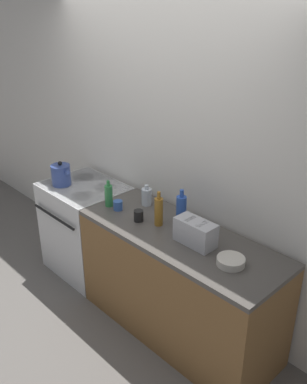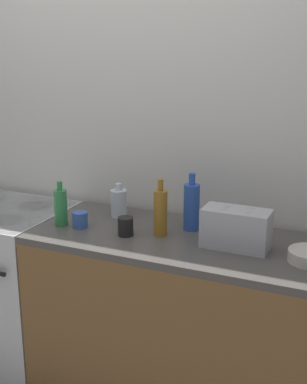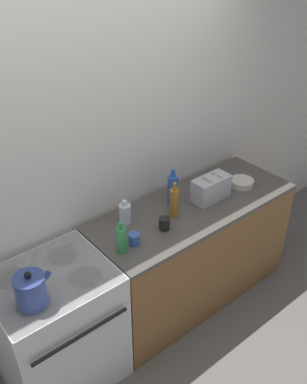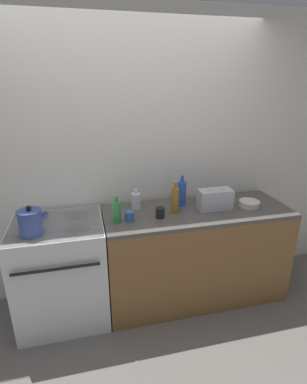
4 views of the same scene
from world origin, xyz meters
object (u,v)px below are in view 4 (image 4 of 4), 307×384
(stove, at_px, (62,271))
(kettle, at_px, (31,222))
(toaster, at_px, (215,199))
(bottle_clear, at_px, (136,201))
(cup_blue, at_px, (130,216))
(bottle_blue, at_px, (182,193))
(cup_black, at_px, (160,213))
(bowl, at_px, (249,204))
(bottle_green, at_px, (117,211))
(bottle_amber, at_px, (175,200))

(stove, relative_size, kettle, 3.91)
(toaster, xyz_separation_m, bottle_clear, (-0.69, 0.17, -0.02))
(kettle, distance_m, cup_blue, 0.75)
(bottle_blue, distance_m, bottle_clear, 0.42)
(cup_black, distance_m, cup_blue, 0.26)
(cup_blue, bearing_deg, bowl, 1.89)
(stove, distance_m, bottle_clear, 0.87)
(stove, bearing_deg, bottle_clear, 13.46)
(toaster, bearing_deg, bottle_green, -175.28)
(stove, xyz_separation_m, cup_black, (0.85, -0.07, 0.49))
(bottle_clear, height_order, cup_blue, bottle_clear)
(bottle_green, relative_size, cup_black, 2.53)
(bottle_green, bearing_deg, stove, 170.95)
(cup_black, bearing_deg, bowl, 2.78)
(cup_blue, bearing_deg, bottle_clear, 67.28)
(bowl, bearing_deg, kettle, -177.11)
(kettle, xyz_separation_m, bottle_clear, (0.85, 0.29, -0.02))
(stove, xyz_separation_m, bottle_green, (0.48, -0.08, 0.54))
(bottle_amber, height_order, cup_black, bottle_amber)
(toaster, xyz_separation_m, bottle_blue, (-0.27, 0.14, 0.03))
(stove, relative_size, bowl, 4.81)
(stove, height_order, bowl, bowl)
(kettle, relative_size, bottle_blue, 0.80)
(toaster, relative_size, bowl, 1.61)
(kettle, distance_m, bottle_amber, 1.17)
(bottle_amber, xyz_separation_m, bowl, (0.71, -0.03, -0.09))
(bottle_green, height_order, cup_blue, bottle_green)
(kettle, relative_size, bottle_amber, 0.83)
(kettle, bearing_deg, bottle_amber, 6.08)
(bottle_blue, height_order, bowl, bottle_blue)
(bottle_green, bearing_deg, toaster, 4.72)
(kettle, height_order, bottle_amber, bottle_amber)
(bowl, bearing_deg, bottle_blue, 164.60)
(cup_black, bearing_deg, cup_blue, 178.96)
(bottle_clear, relative_size, bottle_green, 0.79)
(kettle, distance_m, bowl, 1.87)
(kettle, xyz_separation_m, cup_blue, (0.75, 0.06, -0.06))
(cup_blue, height_order, bowl, cup_blue)
(bottle_blue, distance_m, bottle_green, 0.66)
(kettle, height_order, toaster, kettle)
(toaster, bearing_deg, cup_blue, -175.37)
(stove, xyz_separation_m, bottle_clear, (0.69, 0.16, 0.52))
(bottle_blue, bearing_deg, cup_black, -141.30)
(stove, relative_size, bottle_clear, 5.02)
(bottle_green, distance_m, cup_black, 0.37)
(bottle_blue, xyz_separation_m, bottle_amber, (-0.11, -0.14, -0.00))
(kettle, xyz_separation_m, toaster, (1.53, 0.12, -0.01))
(bottle_clear, bearing_deg, bottle_amber, -27.78)
(kettle, relative_size, cup_blue, 2.89)
(bottle_clear, distance_m, cup_blue, 0.25)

